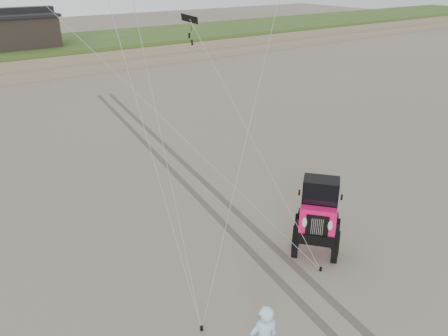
{
  "coord_description": "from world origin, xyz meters",
  "views": [
    {
      "loc": [
        -6.61,
        -6.93,
        8.18
      ],
      "look_at": [
        0.47,
        3.0,
        2.6
      ],
      "focal_mm": 35.0,
      "sensor_mm": 36.0,
      "label": 1
    }
  ],
  "objects": [
    {
      "name": "stake_aux",
      "position": [
        1.84,
        -0.03,
        0.06
      ],
      "size": [
        0.08,
        0.08,
        0.12
      ],
      "primitive_type": "cylinder",
      "color": "black",
      "rests_on": "ground"
    },
    {
      "name": "tire_tracks",
      "position": [
        2.0,
        8.0,
        0.0
      ],
      "size": [
        5.22,
        29.74,
        0.01
      ],
      "color": "#4C443D",
      "rests_on": "ground"
    },
    {
      "name": "jeep",
      "position": [
        2.31,
        0.68,
        1.01
      ],
      "size": [
        5.65,
        5.32,
        2.02
      ],
      "primitive_type": null,
      "rotation": [
        0.0,
        0.0,
        -0.86
      ],
      "color": "#E9105A",
      "rests_on": "ground"
    },
    {
      "name": "cabin",
      "position": [
        2.0,
        37.0,
        3.24
      ],
      "size": [
        6.4,
        5.4,
        3.35
      ],
      "color": "black",
      "rests_on": "dune_ridge"
    },
    {
      "name": "stake_main",
      "position": [
        -2.32,
        0.05,
        0.06
      ],
      "size": [
        0.08,
        0.08,
        0.12
      ],
      "primitive_type": "cylinder",
      "color": "black",
      "rests_on": "ground"
    },
    {
      "name": "ground",
      "position": [
        0.0,
        0.0,
        0.0
      ],
      "size": [
        160.0,
        160.0,
        0.0
      ],
      "primitive_type": "plane",
      "color": "#6B6054",
      "rests_on": "ground"
    }
  ]
}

